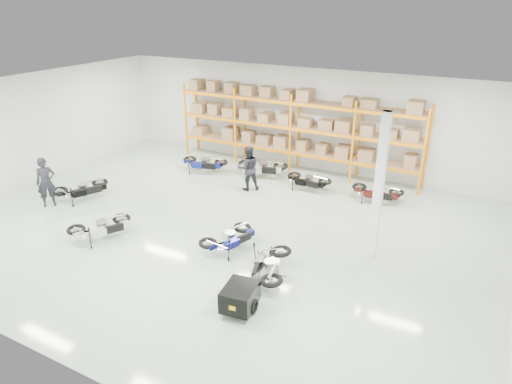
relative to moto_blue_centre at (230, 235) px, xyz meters
The scene contains 14 objects.
room 2.39m from the moto_blue_centre, 136.45° to the left, with size 18.00×18.00×18.00m.
pallet_rack 7.87m from the moto_blue_centre, 98.96° to the left, with size 11.28×0.98×3.62m.
structural_column 4.66m from the moto_blue_centre, 22.25° to the left, with size 0.25×0.25×4.50m, color white.
moto_blue_centre is the anchor object (origin of this frame).
moto_silver_left 4.28m from the moto_blue_centre, 161.49° to the right, with size 0.78×1.76×1.08m, color #B8BABF, non-canonical shape.
moto_black_far_left 7.08m from the moto_blue_centre, behind, with size 0.82×1.85×1.13m, color black, non-canonical shape.
moto_touring_right 1.95m from the moto_blue_centre, 25.77° to the right, with size 0.81×1.82×1.11m, color black, non-canonical shape.
trailer 3.02m from the moto_blue_centre, 54.30° to the right, with size 0.90×1.67×0.68m.
moto_back_a 7.03m from the moto_blue_centre, 130.75° to the left, with size 0.80×1.80×1.10m, color navy, non-canonical shape.
moto_back_b 6.35m from the moto_blue_centre, 108.49° to the left, with size 0.85×1.90×1.16m, color #B5B9BF, non-canonical shape.
moto_back_c 5.65m from the moto_blue_centre, 87.18° to the left, with size 0.73×1.64×1.00m, color black, non-canonical shape.
moto_back_d 6.53m from the moto_blue_centre, 61.75° to the left, with size 0.75×1.69×1.03m, color #42110D, non-canonical shape.
person_left 7.74m from the moto_blue_centre, behind, with size 0.69×0.45×1.89m, color black.
person_back 4.91m from the moto_blue_centre, 112.26° to the left, with size 0.90×0.70×1.85m, color black.
Camera 1 is at (7.73, -11.71, 7.31)m, focal length 32.00 mm.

